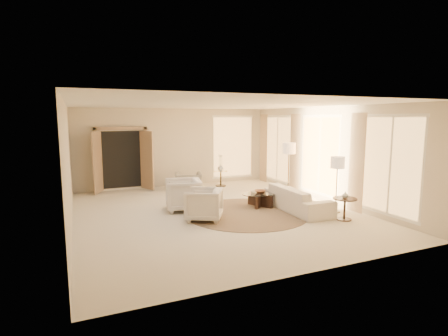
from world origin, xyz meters
name	(u,v)px	position (x,y,z in m)	size (l,w,h in m)	color
room	(216,160)	(0.00, 0.00, 1.40)	(7.04, 8.04, 2.83)	beige
windows_right	(321,155)	(3.45, 0.10, 1.35)	(0.10, 6.40, 2.40)	#EDB15F
window_back_corner	(233,147)	(2.30, 3.95, 1.35)	(1.70, 0.10, 2.40)	#EDB15F
curtains_right	(302,154)	(3.40, 1.00, 1.30)	(0.06, 5.20, 2.60)	tan
french_doors	(122,160)	(-1.90, 3.82, 1.07)	(1.95, 0.66, 2.16)	#A28363
area_rug	(246,213)	(0.69, -0.42, 0.01)	(3.23, 3.23, 0.01)	#433123
sofa	(298,199)	(2.07, -0.71, 0.32)	(2.20, 0.86, 0.64)	silver
armchair_left	(183,193)	(-0.74, 0.53, 0.46)	(0.90, 0.85, 0.93)	silver
armchair_right	(204,203)	(-0.54, -0.55, 0.42)	(0.83, 0.77, 0.85)	silver
accent_chair	(188,179)	(0.19, 3.05, 0.39)	(0.90, 0.58, 0.79)	gray
coffee_table	(260,198)	(1.34, 0.03, 0.25)	(1.21, 1.21, 0.39)	black
end_table	(345,205)	(2.61, -1.90, 0.37)	(0.57, 0.57, 0.54)	black
side_table	(221,177)	(1.47, 3.21, 0.35)	(0.49, 0.49, 0.58)	#2F2718
floor_lamp_near	(289,151)	(2.89, 0.98, 1.44)	(0.41, 0.41, 1.69)	#2F2718
floor_lamp_far	(337,165)	(2.90, -1.25, 1.25)	(0.36, 0.36, 1.47)	#2F2718
bowl	(260,192)	(1.34, 0.03, 0.43)	(0.32, 0.32, 0.08)	brown
end_vase	(345,195)	(2.61, -1.90, 0.62)	(0.16, 0.16, 0.16)	silver
side_vase	(221,167)	(1.47, 3.21, 0.69)	(0.23, 0.23, 0.24)	silver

